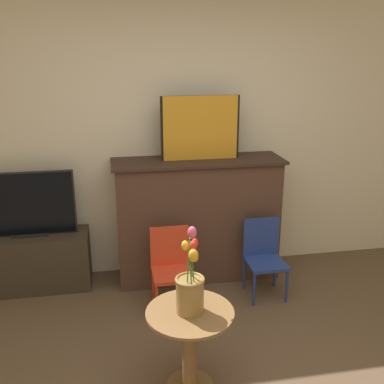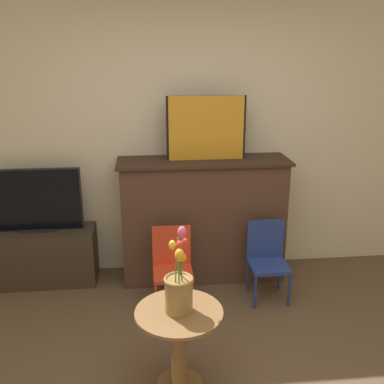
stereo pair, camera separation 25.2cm
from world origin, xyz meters
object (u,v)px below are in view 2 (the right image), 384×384
at_px(chair_red, 172,263).
at_px(vase_tulips, 179,288).
at_px(chair_blue, 267,256).
at_px(tv_monitor, 35,201).
at_px(painting, 206,128).

xyz_separation_m(chair_red, vase_tulips, (-0.02, -1.01, 0.34)).
bearing_deg(chair_blue, chair_red, -176.58).
relative_size(tv_monitor, chair_blue, 1.21).
distance_m(tv_monitor, vase_tulips, 1.92).
height_order(painting, chair_red, painting).
distance_m(painting, vase_tulips, 1.70).
bearing_deg(vase_tulips, chair_red, 89.06).
bearing_deg(tv_monitor, painting, -0.51).
height_order(painting, vase_tulips, painting).
bearing_deg(chair_blue, painting, 137.90).
distance_m(chair_red, vase_tulips, 1.07).
distance_m(painting, tv_monitor, 1.65).
xyz_separation_m(painting, vase_tulips, (-0.36, -1.50, -0.71)).
height_order(tv_monitor, chair_blue, tv_monitor).
bearing_deg(chair_red, chair_blue, 3.42).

